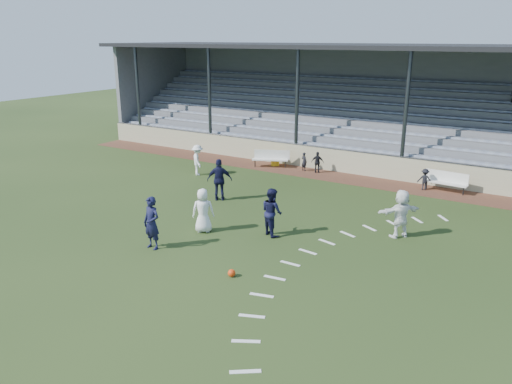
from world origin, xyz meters
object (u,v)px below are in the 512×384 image
at_px(bench_left, 271,157).
at_px(player_white_lead, 203,210).
at_px(bench_right, 446,180).
at_px(player_navy_lead, 152,223).
at_px(football, 232,273).
at_px(trash_bin, 275,159).

distance_m(bench_left, player_white_lead, 10.11).
xyz_separation_m(bench_right, player_navy_lead, (-7.18, -12.20, 0.34)).
bearing_deg(football, player_navy_lead, 174.41).
bearing_deg(bench_left, trash_bin, 62.72).
xyz_separation_m(player_white_lead, player_navy_lead, (-0.55, -2.16, 0.09)).
xyz_separation_m(football, player_navy_lead, (-3.53, 0.35, 0.81)).
bearing_deg(trash_bin, player_navy_lead, -80.16).
relative_size(bench_left, trash_bin, 2.57).
xyz_separation_m(bench_left, trash_bin, (0.02, 0.41, -0.18)).
height_order(trash_bin, football, trash_bin).
relative_size(bench_right, trash_bin, 2.62).
bearing_deg(football, trash_bin, 114.13).
distance_m(trash_bin, football, 13.87).
relative_size(trash_bin, player_white_lead, 0.46).
bearing_deg(bench_right, trash_bin, -175.88).
relative_size(player_white_lead, player_navy_lead, 0.90).
height_order(bench_right, football, bench_right).
bearing_deg(trash_bin, bench_right, -0.68).
distance_m(bench_left, trash_bin, 0.45).
bearing_deg(football, bench_right, 73.80).
bearing_deg(bench_left, bench_right, -22.67).
bearing_deg(trash_bin, football, -65.87).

